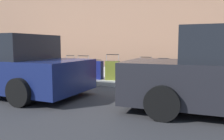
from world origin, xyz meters
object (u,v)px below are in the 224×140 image
suitcase_teal_4 (129,72)px  suitcase_red_7 (84,71)px  suitcase_black_1 (181,73)px  suitcase_navy_6 (98,70)px  fire_hydrant (46,65)px  bollard_post (33,66)px  suitcase_red_0 (201,74)px  suitcase_black_8 (71,70)px  suitcase_silver_2 (163,75)px  parked_car_navy_1 (7,66)px  suitcase_olive_5 (113,71)px  suitcase_maroon_3 (146,70)px

suitcase_teal_4 → suitcase_red_7: suitcase_red_7 is taller
suitcase_black_1 → suitcase_navy_6: (2.81, -0.04, -0.04)m
fire_hydrant → bollard_post: fire_hydrant is taller
suitcase_red_0 → suitcase_black_8: suitcase_red_0 is taller
suitcase_teal_4 → suitcase_navy_6: 1.16m
suitcase_black_1 → suitcase_silver_2: 0.56m
fire_hydrant → parked_car_navy_1: size_ratio=0.18×
suitcase_teal_4 → fire_hydrant: fire_hydrant is taller
suitcase_navy_6 → suitcase_black_8: 1.12m
suitcase_navy_6 → bollard_post: 2.64m
parked_car_navy_1 → suitcase_olive_5: bearing=-133.0°
suitcase_teal_4 → suitcase_silver_2: bearing=-175.8°
suitcase_maroon_3 → suitcase_black_8: 2.84m
suitcase_olive_5 → suitcase_red_7: 1.11m
suitcase_black_1 → suitcase_navy_6: 2.81m
suitcase_black_1 → suitcase_olive_5: bearing=-1.2°
suitcase_olive_5 → bollard_post: size_ratio=1.10×
suitcase_black_1 → suitcase_maroon_3: size_ratio=0.94×
suitcase_red_7 → parked_car_navy_1: size_ratio=0.18×
suitcase_olive_5 → bollard_post: 3.20m
suitcase_teal_4 → fire_hydrant: bearing=-0.3°
suitcase_red_0 → suitcase_silver_2: bearing=-4.0°
suitcase_black_1 → fire_hydrant: bearing=-0.2°
suitcase_red_0 → suitcase_teal_4: (2.24, 0.00, -0.05)m
suitcase_navy_6 → fire_hydrant: (2.14, 0.03, 0.12)m
suitcase_red_0 → suitcase_black_1: 0.59m
suitcase_red_7 → suitcase_black_8: suitcase_red_7 is taller
suitcase_olive_5 → suitcase_red_7: (1.11, 0.03, -0.07)m
suitcase_red_7 → fire_hydrant: 1.60m
suitcase_red_0 → suitcase_red_7: (3.95, -0.02, -0.08)m
suitcase_black_1 → suitcase_silver_2: (0.54, -0.08, -0.10)m
suitcase_maroon_3 → fire_hydrant: fire_hydrant is taller
suitcase_maroon_3 → bollard_post: bearing=2.2°
suitcase_red_7 → parked_car_navy_1: (1.14, 2.38, 0.35)m
suitcase_red_7 → suitcase_black_8: size_ratio=1.01×
suitcase_black_1 → fire_hydrant: 4.95m
suitcase_maroon_3 → bollard_post: suitcase_maroon_3 is taller
suitcase_silver_2 → fire_hydrant: (4.41, 0.07, 0.18)m
fire_hydrant → parked_car_navy_1: bearing=100.8°
fire_hydrant → bollard_post: bearing=16.9°
bollard_post → suitcase_black_8: bearing=-172.0°
suitcase_olive_5 → parked_car_navy_1: 3.31m
suitcase_red_7 → fire_hydrant: size_ratio=0.98×
fire_hydrant → bollard_post: size_ratio=1.05×
suitcase_black_1 → bollard_post: size_ratio=0.96×
suitcase_teal_4 → fire_hydrant: size_ratio=0.76×
fire_hydrant → suitcase_maroon_3: bearing=-179.7°
suitcase_red_0 → suitcase_maroon_3: size_ratio=1.11×
suitcase_black_8 → parked_car_navy_1: size_ratio=0.17×
suitcase_olive_5 → suitcase_red_0: bearing=179.1°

